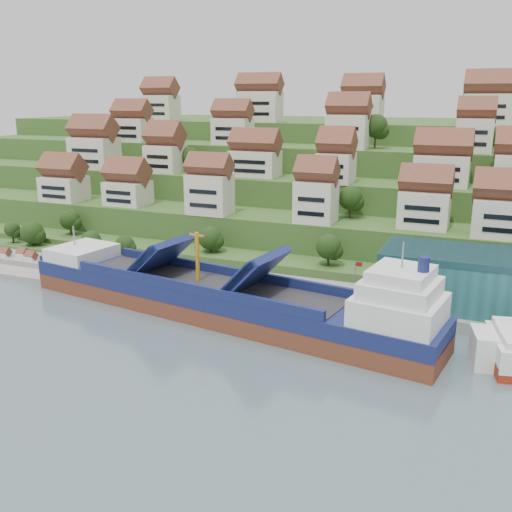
% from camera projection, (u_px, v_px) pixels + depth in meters
% --- Properties ---
extents(ground, '(300.00, 300.00, 0.00)m').
position_uv_depth(ground, '(242.00, 320.00, 102.78)').
color(ground, slate).
rests_on(ground, ground).
extents(quay, '(180.00, 14.00, 2.20)m').
position_uv_depth(quay, '(370.00, 302.00, 108.44)').
color(quay, gray).
rests_on(quay, ground).
extents(pebble_beach, '(45.00, 20.00, 1.00)m').
position_uv_depth(pebble_beach, '(39.00, 265.00, 134.75)').
color(pebble_beach, gray).
rests_on(pebble_beach, ground).
extents(hillside, '(260.00, 128.00, 31.00)m').
position_uv_depth(hillside, '(366.00, 184.00, 192.04)').
color(hillside, '#2D4C1E').
rests_on(hillside, ground).
extents(hillside_village, '(157.01, 63.02, 29.54)m').
position_uv_depth(hillside_village, '(336.00, 154.00, 149.72)').
color(hillside_village, silver).
rests_on(hillside_village, ground).
extents(hillside_trees, '(138.47, 60.32, 31.14)m').
position_uv_depth(hillside_trees, '(262.00, 192.00, 142.18)').
color(hillside_trees, '#213D14').
rests_on(hillside_trees, ground).
extents(flagpole, '(1.28, 0.16, 8.00)m').
position_uv_depth(flagpole, '(355.00, 279.00, 103.14)').
color(flagpole, gray).
rests_on(flagpole, quay).
extents(beach_huts, '(14.40, 3.70, 2.20)m').
position_uv_depth(beach_huts, '(27.00, 259.00, 133.95)').
color(beach_huts, white).
rests_on(beach_huts, pebble_beach).
extents(cargo_ship, '(82.78, 25.05, 18.19)m').
position_uv_depth(cargo_ship, '(227.00, 300.00, 102.64)').
color(cargo_ship, brown).
rests_on(cargo_ship, ground).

